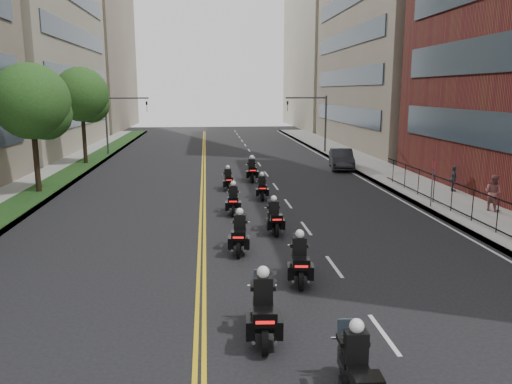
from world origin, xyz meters
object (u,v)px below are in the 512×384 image
motorcycle_9 (252,171)px  parked_sedan (341,159)px  motorcycle_1 (357,372)px  motorcycle_3 (300,262)px  motorcycle_5 (274,218)px  motorcycle_2 (263,311)px  motorcycle_8 (228,180)px  motorcycle_4 (240,235)px  motorcycle_6 (233,201)px  pedestrian_c (453,178)px  motorcycle_7 (262,188)px  pedestrian_b (493,193)px

motorcycle_9 → parked_sedan: motorcycle_9 is taller
motorcycle_1 → motorcycle_3: (0.07, 6.45, -0.01)m
motorcycle_5 → motorcycle_2: bearing=-99.6°
motorcycle_2 → motorcycle_8: (-0.02, 19.14, -0.12)m
motorcycle_4 → motorcycle_5: 3.00m
motorcycle_6 → motorcycle_4: bearing=-87.0°
motorcycle_2 → pedestrian_c: size_ratio=1.63×
motorcycle_7 → pedestrian_c: size_ratio=1.36×
motorcycle_2 → motorcycle_8: size_ratio=1.20×
motorcycle_1 → pedestrian_b: bearing=54.2°
motorcycle_5 → pedestrian_b: (11.40, 2.34, 0.43)m
motorcycle_4 → motorcycle_2: bearing=-82.0°
motorcycle_5 → parked_sedan: motorcycle_5 is taller
motorcycle_1 → motorcycle_6: motorcycle_1 is taller
motorcycle_5 → motorcycle_9: motorcycle_9 is taller
motorcycle_7 → pedestrian_c: pedestrian_c is taller
motorcycle_1 → motorcycle_5: 12.18m
motorcycle_6 → parked_sedan: bearing=59.8°
motorcycle_2 → motorcycle_7: bearing=88.0°
motorcycle_3 → motorcycle_5: 5.73m
motorcycle_6 → parked_sedan: motorcycle_6 is taller
pedestrian_b → motorcycle_2: bearing=106.6°
motorcycle_7 → pedestrian_b: (11.15, -4.59, 0.46)m
motorcycle_7 → motorcycle_8: 3.36m
motorcycle_9 → pedestrian_b: (11.21, -10.37, 0.37)m
motorcycle_8 → parked_sedan: (9.29, 7.62, 0.18)m
motorcycle_7 → pedestrian_b: bearing=-18.4°
motorcycle_9 → motorcycle_8: bearing=-119.6°
motorcycle_3 → motorcycle_5: bearing=97.7°
motorcycle_1 → pedestrian_c: bearing=61.0°
motorcycle_2 → motorcycle_6: size_ratio=1.12×
motorcycle_2 → motorcycle_3: (1.59, 3.64, -0.05)m
motorcycle_6 → pedestrian_c: bearing=19.1°
motorcycle_5 → pedestrian_b: size_ratio=1.20×
motorcycle_9 → pedestrian_c: bearing=-24.0°
motorcycle_8 → pedestrian_c: (13.39, -2.50, 0.31)m
parked_sedan → motorcycle_1: bearing=-95.1°
motorcycle_5 → pedestrian_c: size_ratio=1.43×
motorcycle_6 → motorcycle_9: size_ratio=0.94×
motorcycle_2 → motorcycle_6: (-0.03, 12.98, -0.08)m
motorcycle_1 → motorcycle_6: (-1.55, 15.79, -0.03)m
motorcycle_3 → pedestrian_c: 17.55m
motorcycle_9 → pedestrian_c: 12.85m
motorcycle_9 → parked_sedan: size_ratio=0.50×
motorcycle_9 → pedestrian_c: size_ratio=1.55×
motorcycle_4 → motorcycle_9: bearing=90.0°
motorcycle_8 → pedestrian_b: size_ratio=1.13×
pedestrian_b → motorcycle_5: bearing=76.1°
motorcycle_9 → motorcycle_7: bearing=-88.4°
motorcycle_6 → pedestrian_b: pedestrian_b is taller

